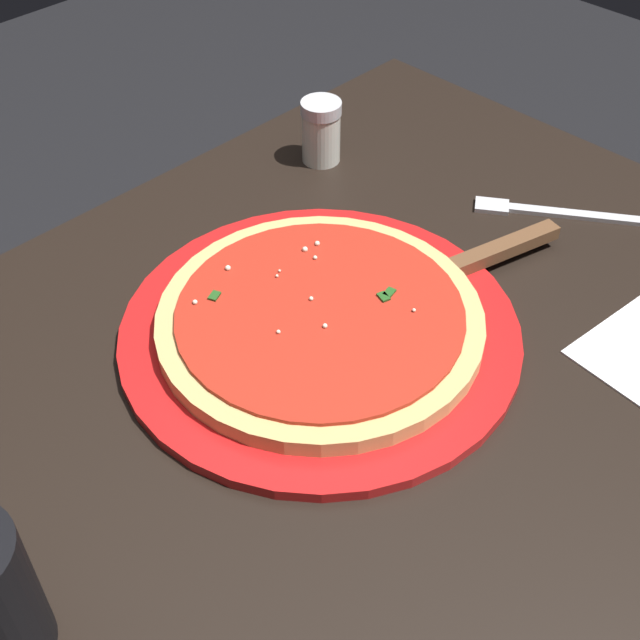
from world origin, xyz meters
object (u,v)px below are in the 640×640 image
object	(u,v)px
fork	(551,212)
serving_plate	(320,332)
pizza	(320,319)
pizza_server	(471,263)
parmesan_shaker	(321,131)

from	to	relation	value
fork	serving_plate	bearing A→B (deg)	-8.20
serving_plate	pizza	distance (m)	0.02
pizza_server	fork	world-z (taller)	pizza_server
serving_plate	parmesan_shaker	bearing A→B (deg)	-135.59
serving_plate	fork	bearing A→B (deg)	171.80
pizza_server	fork	xyz separation A→B (m)	(-0.14, -0.00, -0.01)
parmesan_shaker	serving_plate	bearing A→B (deg)	44.41
serving_plate	pizza	bearing A→B (deg)	-111.60
serving_plate	fork	world-z (taller)	serving_plate
pizza	parmesan_shaker	world-z (taller)	parmesan_shaker
pizza_server	pizza	bearing A→B (deg)	-15.24
fork	parmesan_shaker	size ratio (longest dim) A/B	2.21
pizza_server	parmesan_shaker	world-z (taller)	parmesan_shaker
serving_plate	fork	distance (m)	0.31
pizza	fork	size ratio (longest dim) A/B	1.80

